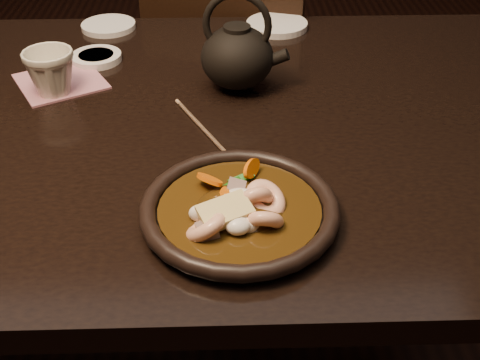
{
  "coord_description": "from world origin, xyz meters",
  "views": [
    {
      "loc": [
        0.2,
        -0.88,
        1.26
      ],
      "look_at": [
        0.22,
        -0.25,
        0.8
      ],
      "focal_mm": 45.0,
      "sensor_mm": 36.0,
      "label": 1
    }
  ],
  "objects_px": {
    "teapot": "(238,54)",
    "plate": "(240,210)",
    "chair": "(234,91)",
    "tea_cup": "(51,71)",
    "table": "(110,156)"
  },
  "relations": [
    {
      "from": "teapot",
      "to": "plate",
      "type": "bearing_deg",
      "value": -82.5
    },
    {
      "from": "chair",
      "to": "tea_cup",
      "type": "relative_size",
      "value": 10.0
    },
    {
      "from": "plate",
      "to": "teapot",
      "type": "xyz_separation_m",
      "value": [
        0.01,
        0.37,
        0.05
      ]
    },
    {
      "from": "tea_cup",
      "to": "chair",
      "type": "bearing_deg",
      "value": 57.52
    },
    {
      "from": "tea_cup",
      "to": "teapot",
      "type": "relative_size",
      "value": 0.51
    },
    {
      "from": "chair",
      "to": "tea_cup",
      "type": "height_order",
      "value": "chair"
    },
    {
      "from": "teapot",
      "to": "chair",
      "type": "bearing_deg",
      "value": 98.21
    },
    {
      "from": "table",
      "to": "plate",
      "type": "xyz_separation_m",
      "value": [
        0.22,
        -0.27,
        0.09
      ]
    },
    {
      "from": "plate",
      "to": "teapot",
      "type": "distance_m",
      "value": 0.38
    },
    {
      "from": "chair",
      "to": "plate",
      "type": "xyz_separation_m",
      "value": [
        -0.01,
        -0.88,
        0.28
      ]
    },
    {
      "from": "chair",
      "to": "teapot",
      "type": "distance_m",
      "value": 0.61
    },
    {
      "from": "plate",
      "to": "chair",
      "type": "bearing_deg",
      "value": 89.25
    },
    {
      "from": "chair",
      "to": "tea_cup",
      "type": "bearing_deg",
      "value": 74.56
    },
    {
      "from": "tea_cup",
      "to": "teapot",
      "type": "distance_m",
      "value": 0.33
    },
    {
      "from": "table",
      "to": "chair",
      "type": "distance_m",
      "value": 0.68
    }
  ]
}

